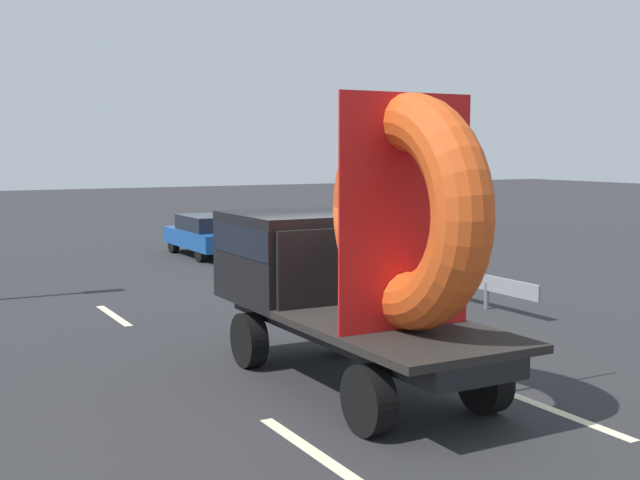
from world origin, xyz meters
TOP-DOWN VIEW (x-y plane):
  - ground_plane at (0.00, 0.00)m, footprint 120.00×120.00m
  - flatbed_truck at (-0.23, -0.14)m, footprint 2.02×5.41m
  - distant_sedan at (3.08, 13.78)m, footprint 1.66×3.86m
  - guardrail at (5.01, 7.59)m, footprint 0.10×12.11m
  - lane_dash_left_near at (-1.89, -2.26)m, footprint 0.16×2.42m
  - lane_dash_left_far at (-1.89, 6.07)m, footprint 0.16×2.22m
  - lane_dash_right_near at (1.42, -2.31)m, footprint 0.16×2.85m
  - lane_dash_right_far at (1.42, 5.43)m, footprint 0.16×2.57m

SIDE VIEW (x-z plane):
  - ground_plane at x=0.00m, z-range 0.00..0.00m
  - lane_dash_left_near at x=-1.89m, z-range 0.00..0.01m
  - lane_dash_left_far at x=-1.89m, z-range 0.00..0.01m
  - lane_dash_right_near at x=1.42m, z-range 0.00..0.01m
  - lane_dash_right_far at x=1.42m, z-range 0.00..0.01m
  - guardrail at x=5.01m, z-range 0.17..0.88m
  - distant_sedan at x=3.08m, z-range 0.05..1.31m
  - flatbed_truck at x=-0.23m, z-range -0.16..3.78m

